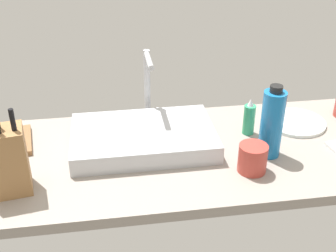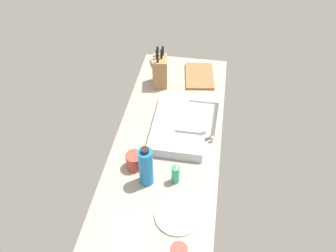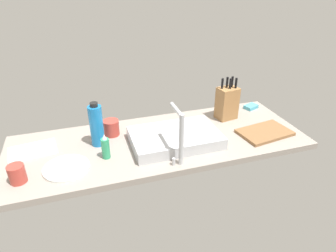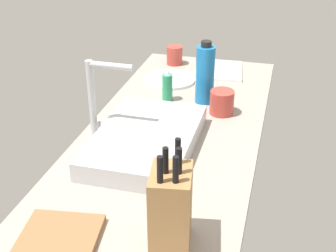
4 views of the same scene
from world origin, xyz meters
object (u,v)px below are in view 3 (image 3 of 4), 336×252
at_px(soap_bottle, 106,148).
at_px(water_bottle, 96,125).
at_px(knife_block, 227,103).
at_px(dish_towel, 33,150).
at_px(ceramic_cup, 17,174).
at_px(sink_basin, 175,138).
at_px(coffee_mug, 111,128).
at_px(cutting_board, 265,132).
at_px(dinner_plate, 66,168).
at_px(dish_sponge, 251,107).
at_px(faucet, 180,133).

xyz_separation_m(soap_bottle, water_bottle, (0.02, -0.14, 0.06)).
distance_m(knife_block, dish_towel, 1.16).
bearing_deg(dish_towel, ceramic_cup, 80.91).
height_order(sink_basin, coffee_mug, coffee_mug).
distance_m(knife_block, cutting_board, 0.30).
distance_m(sink_basin, dinner_plate, 0.59).
xyz_separation_m(dish_towel, coffee_mug, (-0.43, -0.05, 0.04)).
bearing_deg(water_bottle, coffee_mug, -135.56).
bearing_deg(knife_block, soap_bottle, 6.43).
xyz_separation_m(coffee_mug, ceramic_cup, (0.47, 0.30, -0.00)).
bearing_deg(ceramic_cup, dinner_plate, -170.93).
bearing_deg(dish_sponge, knife_block, 18.25).
distance_m(dish_towel, coffee_mug, 0.43).
height_order(faucet, dish_sponge, faucet).
xyz_separation_m(dinner_plate, coffee_mug, (-0.26, -0.27, 0.04)).
bearing_deg(faucet, ceramic_cup, -5.72).
relative_size(water_bottle, dish_towel, 1.04).
bearing_deg(soap_bottle, faucet, 156.60).
bearing_deg(cutting_board, coffee_mug, -17.17).
bearing_deg(faucet, dish_towel, -24.64).
height_order(cutting_board, ceramic_cup, ceramic_cup).
relative_size(soap_bottle, coffee_mug, 1.52).
bearing_deg(water_bottle, dish_towel, -5.33).
height_order(soap_bottle, dinner_plate, soap_bottle).
relative_size(sink_basin, ceramic_cup, 5.53).
distance_m(dinner_plate, ceramic_cup, 0.21).
bearing_deg(knife_block, coffee_mug, -9.66).
bearing_deg(dish_sponge, cutting_board, 71.40).
distance_m(sink_basin, faucet, 0.23).
height_order(sink_basin, ceramic_cup, ceramic_cup).
bearing_deg(coffee_mug, dinner_plate, 45.96).
bearing_deg(ceramic_cup, dish_sponge, -165.48).
distance_m(faucet, ceramic_cup, 0.76).
distance_m(cutting_board, ceramic_cup, 1.32).
relative_size(dinner_plate, dish_sponge, 2.46).
xyz_separation_m(knife_block, water_bottle, (0.82, 0.08, 0.01)).
height_order(cutting_board, water_bottle, water_bottle).
distance_m(cutting_board, dish_towel, 1.30).
bearing_deg(coffee_mug, faucet, 126.90).
xyz_separation_m(dinner_plate, ceramic_cup, (0.21, 0.03, 0.04)).
relative_size(knife_block, soap_bottle, 1.95).
distance_m(soap_bottle, dinner_plate, 0.21).
bearing_deg(dish_sponge, dinner_plate, 15.42).
bearing_deg(knife_block, cutting_board, 106.09).
height_order(coffee_mug, ceramic_cup, coffee_mug).
bearing_deg(cutting_board, knife_block, -64.79).
height_order(knife_block, soap_bottle, knife_block).
xyz_separation_m(cutting_board, dinner_plate, (1.11, 0.00, -0.00)).
relative_size(sink_basin, knife_block, 1.79).
xyz_separation_m(sink_basin, knife_block, (-0.41, -0.19, 0.07)).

